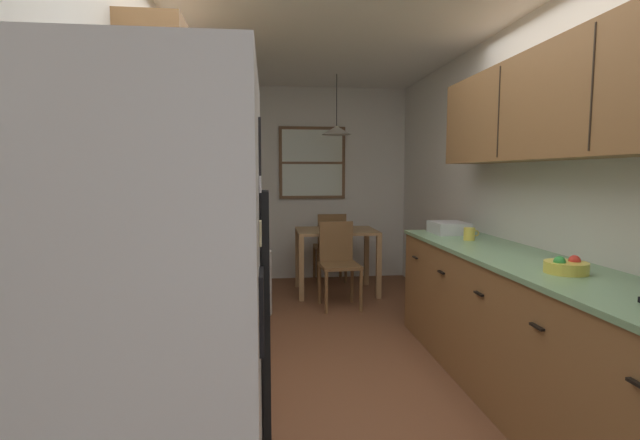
% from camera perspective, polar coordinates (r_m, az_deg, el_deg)
% --- Properties ---
extents(ground_plane, '(12.00, 12.00, 0.00)m').
position_cam_1_polar(ground_plane, '(3.93, 2.32, -15.41)').
color(ground_plane, brown).
extents(wall_left, '(0.10, 9.00, 2.55)m').
position_cam_1_polar(wall_left, '(3.71, -18.70, 3.22)').
color(wall_left, silver).
rests_on(wall_left, ground).
extents(wall_right, '(0.10, 9.00, 2.55)m').
position_cam_1_polar(wall_right, '(4.10, 21.42, 3.34)').
color(wall_right, silver).
rests_on(wall_right, ground).
extents(wall_back, '(4.40, 0.10, 2.55)m').
position_cam_1_polar(wall_back, '(6.30, -1.32, 4.43)').
color(wall_back, silver).
rests_on(wall_back, ground).
extents(ceiling_slab, '(4.40, 9.00, 0.08)m').
position_cam_1_polar(ceiling_slab, '(3.85, 2.49, 23.45)').
color(ceiling_slab, white).
extents(refrigerator, '(0.74, 0.81, 1.73)m').
position_cam_1_polar(refrigerator, '(1.61, -20.41, -14.82)').
color(refrigerator, white).
rests_on(refrigerator, ground).
extents(stove_range, '(0.66, 0.60, 1.10)m').
position_cam_1_polar(stove_range, '(2.42, -16.95, -17.54)').
color(stove_range, white).
rests_on(stove_range, ground).
extents(microwave_over_range, '(0.39, 0.60, 0.33)m').
position_cam_1_polar(microwave_over_range, '(2.26, -20.70, 10.58)').
color(microwave_over_range, silver).
extents(counter_left, '(0.64, 1.97, 0.90)m').
position_cam_1_polar(counter_left, '(3.63, -13.31, -9.88)').
color(counter_left, olive).
rests_on(counter_left, ground).
extents(upper_cabinets_left, '(0.33, 2.05, 0.73)m').
position_cam_1_polar(upper_cabinets_left, '(3.50, -16.28, 12.52)').
color(upper_cabinets_left, olive).
extents(counter_right, '(0.64, 3.06, 0.90)m').
position_cam_1_polar(counter_right, '(3.19, 23.90, -12.43)').
color(counter_right, olive).
rests_on(counter_right, ground).
extents(upper_cabinets_right, '(0.33, 2.74, 0.65)m').
position_cam_1_polar(upper_cabinets_right, '(3.10, 27.72, 12.64)').
color(upper_cabinets_right, olive).
extents(dining_table, '(0.93, 0.71, 0.76)m').
position_cam_1_polar(dining_table, '(5.52, 2.00, -2.51)').
color(dining_table, '#A87F51').
rests_on(dining_table, ground).
extents(dining_chair_near, '(0.43, 0.43, 0.90)m').
position_cam_1_polar(dining_chair_near, '(4.98, 2.26, -4.89)').
color(dining_chair_near, brown).
rests_on(dining_chair_near, ground).
extents(dining_chair_far, '(0.41, 0.41, 0.90)m').
position_cam_1_polar(dining_chair_far, '(6.09, 1.30, -2.94)').
color(dining_chair_far, brown).
rests_on(dining_chair_far, ground).
extents(pendant_light, '(0.34, 0.34, 0.69)m').
position_cam_1_polar(pendant_light, '(5.48, 2.05, 10.94)').
color(pendant_light, black).
extents(back_window, '(0.88, 0.05, 0.95)m').
position_cam_1_polar(back_window, '(6.23, -0.96, 7.01)').
color(back_window, brown).
extents(trash_bin, '(0.34, 0.34, 0.64)m').
position_cam_1_polar(trash_bin, '(4.77, -7.98, -7.62)').
color(trash_bin, white).
rests_on(trash_bin, ground).
extents(storage_canister, '(0.11, 0.11, 0.18)m').
position_cam_1_polar(storage_canister, '(2.84, -15.23, -3.13)').
color(storage_canister, '#265999').
rests_on(storage_canister, counter_left).
extents(dish_towel, '(0.02, 0.16, 0.24)m').
position_cam_1_polar(dish_towel, '(2.51, -8.03, -15.76)').
color(dish_towel, white).
extents(mug_by_coffeemaker, '(0.12, 0.09, 0.10)m').
position_cam_1_polar(mug_by_coffeemaker, '(3.79, 17.83, -1.64)').
color(mug_by_coffeemaker, '#E5CC4C').
rests_on(mug_by_coffeemaker, counter_right).
extents(fruit_bowl, '(0.22, 0.22, 0.09)m').
position_cam_1_polar(fruit_bowl, '(2.75, 27.91, -5.02)').
color(fruit_bowl, '#E5D14C').
rests_on(fruit_bowl, counter_right).
extents(dish_rack, '(0.28, 0.34, 0.10)m').
position_cam_1_polar(dish_rack, '(4.17, 15.48, -0.92)').
color(dish_rack, silver).
rests_on(dish_rack, counter_right).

